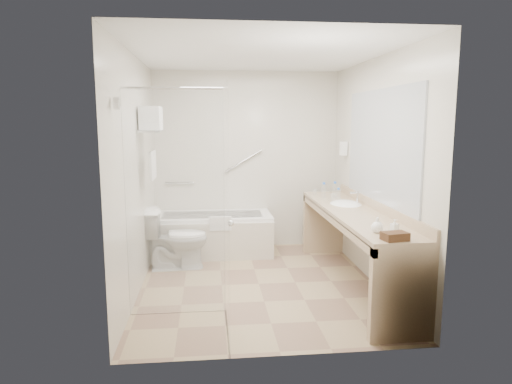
{
  "coord_description": "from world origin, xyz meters",
  "views": [
    {
      "loc": [
        -0.54,
        -4.88,
        1.82
      ],
      "look_at": [
        0.0,
        0.3,
        1.0
      ],
      "focal_mm": 32.0,
      "sensor_mm": 36.0,
      "label": 1
    }
  ],
  "objects": [
    {
      "name": "amenity_basket",
      "position": [
        0.96,
        -1.4,
        0.88
      ],
      "size": [
        0.22,
        0.17,
        0.07
      ],
      "primitive_type": "cube",
      "rotation": [
        0.0,
        0.0,
        0.17
      ],
      "color": "#49311A",
      "rests_on": "vanity_counter"
    },
    {
      "name": "wall_left",
      "position": [
        -1.3,
        0.0,
        1.25
      ],
      "size": [
        0.1,
        3.2,
        2.5
      ],
      "primitive_type": "cube",
      "color": "beige",
      "rests_on": "ground"
    },
    {
      "name": "wall_right",
      "position": [
        1.3,
        0.0,
        1.25
      ],
      "size": [
        0.1,
        3.2,
        2.5
      ],
      "primitive_type": "cube",
      "color": "beige",
      "rests_on": "ground"
    },
    {
      "name": "mirror",
      "position": [
        1.29,
        -0.15,
        1.55
      ],
      "size": [
        0.02,
        2.0,
        1.2
      ],
      "primitive_type": "cube",
      "color": "#A8AEB5",
      "rests_on": "wall_right"
    },
    {
      "name": "floor",
      "position": [
        0.0,
        0.0,
        0.0
      ],
      "size": [
        3.2,
        3.2,
        0.0
      ],
      "primitive_type": "plane",
      "color": "tan",
      "rests_on": "ground"
    },
    {
      "name": "water_bottle_mid",
      "position": [
        0.89,
        0.66,
        0.94
      ],
      "size": [
        0.06,
        0.06,
        0.2
      ],
      "rotation": [
        0.0,
        0.0,
        -0.31
      ],
      "color": "silver",
      "rests_on": "vanity_counter"
    },
    {
      "name": "towel_shelf",
      "position": [
        -1.17,
        0.35,
        1.75
      ],
      "size": [
        0.24,
        0.55,
        0.81
      ],
      "color": "silver",
      "rests_on": "wall_left"
    },
    {
      "name": "toilet",
      "position": [
        -0.95,
        0.67,
        0.37
      ],
      "size": [
        0.78,
        0.47,
        0.75
      ],
      "primitive_type": "imported",
      "rotation": [
        0.0,
        0.0,
        1.63
      ],
      "color": "white",
      "rests_on": "floor"
    },
    {
      "name": "wall_front",
      "position": [
        0.0,
        -1.6,
        1.25
      ],
      "size": [
        2.6,
        0.1,
        2.5
      ],
      "primitive_type": "cube",
      "color": "beige",
      "rests_on": "ground"
    },
    {
      "name": "hairdryer_unit",
      "position": [
        1.25,
        1.05,
        1.45
      ],
      "size": [
        0.08,
        0.1,
        0.18
      ],
      "primitive_type": "cube",
      "color": "white",
      "rests_on": "wall_right"
    },
    {
      "name": "soap_bottle_b",
      "position": [
        0.91,
        -1.13,
        0.9
      ],
      "size": [
        0.14,
        0.16,
        0.11
      ],
      "primitive_type": "imported",
      "rotation": [
        0.0,
        0.0,
        -0.3
      ],
      "color": "white",
      "rests_on": "vanity_counter"
    },
    {
      "name": "drinking_glass_near",
      "position": [
        0.84,
        0.93,
        0.89
      ],
      "size": [
        0.06,
        0.06,
        0.08
      ],
      "primitive_type": "cylinder",
      "rotation": [
        0.0,
        0.0,
        -0.01
      ],
      "color": "silver",
      "rests_on": "vanity_counter"
    },
    {
      "name": "water_bottle_left",
      "position": [
        1.0,
        0.39,
        0.93
      ],
      "size": [
        0.05,
        0.05,
        0.17
      ],
      "rotation": [
        0.0,
        0.0,
        -0.05
      ],
      "color": "silver",
      "rests_on": "vanity_counter"
    },
    {
      "name": "sink",
      "position": [
        1.05,
        0.25,
        0.82
      ],
      "size": [
        0.4,
        0.52,
        0.14
      ],
      "primitive_type": "ellipsoid",
      "color": "white",
      "rests_on": "vanity_counter"
    },
    {
      "name": "grab_bar_long",
      "position": [
        -0.05,
        1.56,
        1.25
      ],
      "size": [
        0.53,
        0.03,
        0.33
      ],
      "primitive_type": "cylinder",
      "rotation": [
        0.0,
        1.05,
        0.0
      ],
      "color": "silver",
      "rests_on": "wall_back"
    },
    {
      "name": "grab_bar_short",
      "position": [
        -0.95,
        1.56,
        0.95
      ],
      "size": [
        0.4,
        0.03,
        0.03
      ],
      "primitive_type": "cylinder",
      "rotation": [
        0.0,
        1.57,
        0.0
      ],
      "color": "silver",
      "rests_on": "wall_back"
    },
    {
      "name": "drinking_glass_far",
      "position": [
        0.97,
        0.48,
        0.89
      ],
      "size": [
        0.08,
        0.08,
        0.09
      ],
      "primitive_type": "cylinder",
      "rotation": [
        0.0,
        0.0,
        -0.22
      ],
      "color": "silver",
      "rests_on": "vanity_counter"
    },
    {
      "name": "vanity_counter",
      "position": [
        1.02,
        -0.15,
        0.64
      ],
      "size": [
        0.55,
        2.7,
        0.95
      ],
      "color": "tan",
      "rests_on": "floor"
    },
    {
      "name": "bathtub",
      "position": [
        -0.5,
        1.24,
        0.28
      ],
      "size": [
        1.6,
        0.73,
        0.59
      ],
      "color": "white",
      "rests_on": "floor"
    },
    {
      "name": "shower_enclosure",
      "position": [
        -0.63,
        -0.93,
        1.07
      ],
      "size": [
        0.96,
        0.91,
        2.11
      ],
      "color": "silver",
      "rests_on": "floor"
    },
    {
      "name": "water_bottle_right",
      "position": [
        1.05,
        0.72,
        0.94
      ],
      "size": [
        0.06,
        0.06,
        0.2
      ],
      "rotation": [
        0.0,
        0.0,
        -0.31
      ],
      "color": "silver",
      "rests_on": "vanity_counter"
    },
    {
      "name": "soap_bottle_a",
      "position": [
        1.05,
        -1.17,
        0.88
      ],
      "size": [
        0.1,
        0.13,
        0.06
      ],
      "primitive_type": "imported",
      "rotation": [
        0.0,
        0.0,
        0.38
      ],
      "color": "white",
      "rests_on": "vanity_counter"
    },
    {
      "name": "faucet",
      "position": [
        1.2,
        0.25,
        0.93
      ],
      "size": [
        0.03,
        0.03,
        0.14
      ],
      "primitive_type": "cylinder",
      "color": "silver",
      "rests_on": "vanity_counter"
    },
    {
      "name": "wall_back",
      "position": [
        0.0,
        1.6,
        1.25
      ],
      "size": [
        2.6,
        0.1,
        2.5
      ],
      "primitive_type": "cube",
      "color": "beige",
      "rests_on": "ground"
    },
    {
      "name": "ceiling",
      "position": [
        0.0,
        0.0,
        2.5
      ],
      "size": [
        2.6,
        3.2,
        0.1
      ],
      "primitive_type": "cube",
      "color": "white",
      "rests_on": "wall_back"
    }
  ]
}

